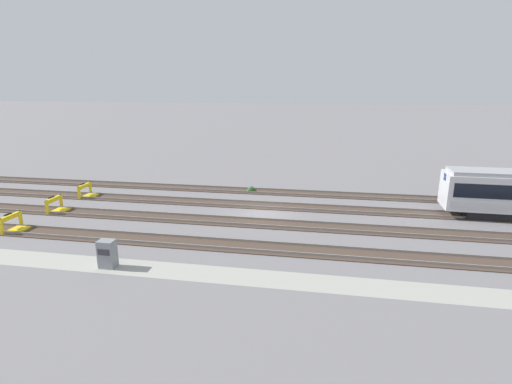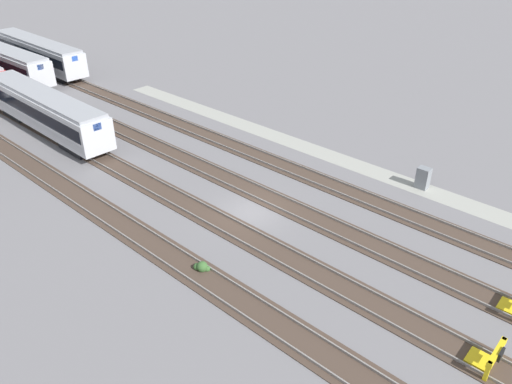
% 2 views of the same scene
% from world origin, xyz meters
% --- Properties ---
extents(ground_plane, '(400.00, 400.00, 0.00)m').
position_xyz_m(ground_plane, '(0.00, 0.00, 0.00)').
color(ground_plane, slate).
extents(service_walkway, '(54.00, 2.00, 0.01)m').
position_xyz_m(service_walkway, '(0.00, -10.78, 0.00)').
color(service_walkway, '#9E9E93').
rests_on(service_walkway, ground).
extents(rail_track_nearest, '(90.00, 2.23, 0.21)m').
position_xyz_m(rail_track_nearest, '(0.00, -6.74, 0.04)').
color(rail_track_nearest, '#47382D').
rests_on(rail_track_nearest, ground).
extents(rail_track_near_inner, '(90.00, 2.24, 0.21)m').
position_xyz_m(rail_track_near_inner, '(0.00, -2.25, 0.04)').
color(rail_track_near_inner, '#47382D').
rests_on(rail_track_near_inner, ground).
extents(rail_track_middle, '(90.00, 2.24, 0.21)m').
position_xyz_m(rail_track_middle, '(0.00, 2.25, 0.04)').
color(rail_track_middle, '#47382D').
rests_on(rail_track_middle, ground).
extents(rail_track_far_inner, '(90.00, 2.23, 0.21)m').
position_xyz_m(rail_track_far_inner, '(0.00, 6.74, 0.04)').
color(rail_track_far_inner, '#47382D').
rests_on(rail_track_far_inner, ground).
extents(bumper_stop_nearest_track, '(1.35, 2.00, 1.22)m').
position_xyz_m(bumper_stop_nearest_track, '(-16.56, -6.73, 0.51)').
color(bumper_stop_nearest_track, yellow).
rests_on(bumper_stop_nearest_track, ground).
extents(bumper_stop_near_inner_track, '(1.37, 2.01, 1.22)m').
position_xyz_m(bumper_stop_near_inner_track, '(-16.48, -2.24, 0.51)').
color(bumper_stop_near_inner_track, yellow).
rests_on(bumper_stop_near_inner_track, ground).
extents(bumper_stop_middle_track, '(1.35, 2.00, 1.22)m').
position_xyz_m(bumper_stop_middle_track, '(-16.64, 2.25, 0.51)').
color(bumper_stop_middle_track, yellow).
rests_on(bumper_stop_middle_track, ground).
extents(electrical_cabinet, '(0.90, 0.73, 1.60)m').
position_xyz_m(electrical_cabinet, '(-6.98, -10.96, 0.80)').
color(electrical_cabinet, gray).
rests_on(electrical_cabinet, ground).
extents(weed_clump, '(0.92, 0.70, 0.64)m').
position_xyz_m(weed_clump, '(-2.09, 6.36, 0.24)').
color(weed_clump, '#38602D').
rests_on(weed_clump, ground).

